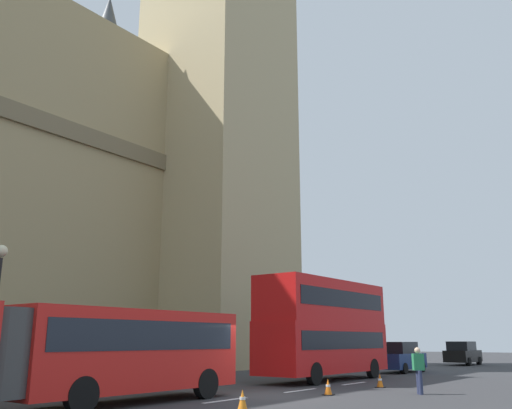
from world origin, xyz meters
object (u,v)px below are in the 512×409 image
double_decker_bus (324,325)px  traffic_cone_west (243,400)px  sedan_lead (400,357)px  sedan_trailing (463,353)px  traffic_cone_middle (328,387)px  traffic_cone_east (380,381)px  pedestrian_near_cones (419,369)px

double_decker_bus → traffic_cone_west: bearing=-160.8°
double_decker_bus → traffic_cone_west: double_decker_bus is taller
sedan_lead → sedan_trailing: size_ratio=1.00×
traffic_cone_middle → traffic_cone_east: (4.18, -0.11, 0.00)m
double_decker_bus → sedan_lead: 9.03m
traffic_cone_west → traffic_cone_middle: (5.35, 0.27, 0.00)m
traffic_cone_middle → sedan_lead: bearing=13.5°
traffic_cone_east → pedestrian_near_cones: pedestrian_near_cones is taller
double_decker_bus → pedestrian_near_cones: bearing=-122.6°
sedan_lead → traffic_cone_middle: sedan_lead is taller
double_decker_bus → sedan_trailing: 21.85m
sedan_lead → traffic_cone_west: (-20.63, -3.95, -0.63)m
pedestrian_near_cones → traffic_cone_east: bearing=53.1°
sedan_trailing → pedestrian_near_cones: bearing=-166.3°
double_decker_bus → sedan_lead: (8.85, -0.17, -1.79)m
sedan_lead → pedestrian_near_cones: (-12.94, -6.23, -0.00)m
double_decker_bus → sedan_lead: bearing=-1.1°
sedan_lead → traffic_cone_west: size_ratio=7.59×
sedan_lead → traffic_cone_middle: bearing=-166.5°
pedestrian_near_cones → traffic_cone_middle: bearing=132.5°
sedan_lead → traffic_cone_east: 11.75m
sedan_trailing → pedestrian_near_cones: (-25.87, -6.32, -0.00)m
traffic_cone_middle → pedestrian_near_cones: pedestrian_near_cones is taller
double_decker_bus → pedestrian_near_cones: 7.80m
double_decker_bus → traffic_cone_east: bearing=-119.8°
sedan_lead → pedestrian_near_cones: bearing=-154.3°
traffic_cone_middle → traffic_cone_east: 4.18m
pedestrian_near_cones → traffic_cone_west: bearing=163.5°
double_decker_bus → sedan_trailing: bearing=-0.2°
sedan_trailing → traffic_cone_west: (-33.56, -4.05, -0.63)m
sedan_lead → pedestrian_near_cones: sedan_lead is taller
sedan_lead → traffic_cone_east: sedan_lead is taller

